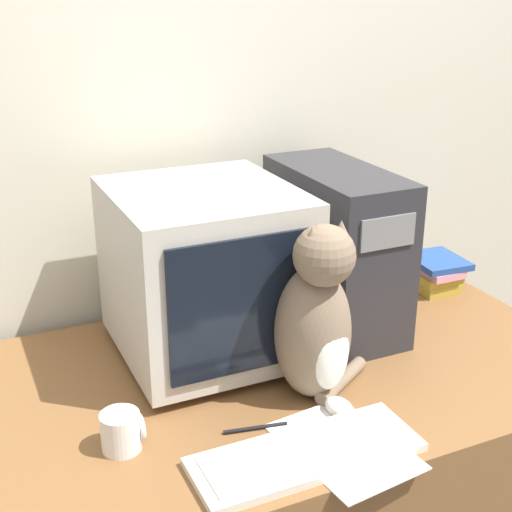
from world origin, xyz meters
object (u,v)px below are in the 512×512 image
object	(u,v)px
crt_monitor	(205,272)
mug	(122,431)
computer_tower	(335,248)
cat	(317,321)
pen	(255,428)
keyboard	(306,454)
book_stack	(433,272)

from	to	relation	value
crt_monitor	mug	distance (m)	0.47
crt_monitor	computer_tower	xyz separation A→B (m)	(0.38, 0.02, -0.00)
cat	pen	world-z (taller)	cat
crt_monitor	cat	world-z (taller)	crt_monitor
computer_tower	mug	xyz separation A→B (m)	(-0.69, -0.32, -0.18)
crt_monitor	mug	bearing A→B (deg)	-134.77
computer_tower	cat	size ratio (longest dim) A/B	1.10
keyboard	book_stack	distance (m)	0.96
book_stack	computer_tower	bearing A→B (deg)	-169.88
crt_monitor	keyboard	bearing A→B (deg)	-87.18
crt_monitor	book_stack	bearing A→B (deg)	6.57
cat	book_stack	size ratio (longest dim) A/B	2.32
pen	crt_monitor	bearing A→B (deg)	85.48
pen	cat	bearing A→B (deg)	20.09
computer_tower	pen	xyz separation A→B (m)	(-0.41, -0.38, -0.22)
crt_monitor	pen	xyz separation A→B (m)	(-0.03, -0.36, -0.22)
crt_monitor	mug	world-z (taller)	crt_monitor
computer_tower	pen	bearing A→B (deg)	-137.43
cat	book_stack	distance (m)	0.75
book_stack	pen	distance (m)	0.93
computer_tower	keyboard	xyz separation A→B (m)	(-0.36, -0.51, -0.21)
book_stack	mug	size ratio (longest dim) A/B	2.10
computer_tower	mug	bearing A→B (deg)	-154.75
crt_monitor	computer_tower	world-z (taller)	computer_tower
keyboard	cat	size ratio (longest dim) A/B	1.11
book_stack	pen	bearing A→B (deg)	-151.06
keyboard	book_stack	world-z (taller)	book_stack
keyboard	pen	size ratio (longest dim) A/B	3.42
keyboard	cat	distance (m)	0.30
mug	computer_tower	bearing A→B (deg)	25.25
keyboard	book_stack	bearing A→B (deg)	37.35
crt_monitor	keyboard	world-z (taller)	crt_monitor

